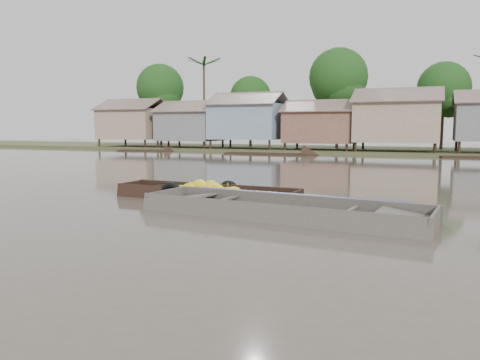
% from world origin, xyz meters
% --- Properties ---
extents(ground, '(120.00, 120.00, 0.00)m').
position_xyz_m(ground, '(0.00, 0.00, 0.00)').
color(ground, '#4F473C').
rests_on(ground, ground).
extents(riverbank, '(120.00, 12.47, 10.22)m').
position_xyz_m(riverbank, '(3.03, 31.86, 3.07)').
color(riverbank, '#384723').
rests_on(riverbank, ground).
extents(banana_boat, '(5.95, 1.66, 0.84)m').
position_xyz_m(banana_boat, '(-1.47, 1.95, 0.17)').
color(banana_boat, black).
rests_on(banana_boat, ground).
extents(viewer_boat, '(7.49, 2.75, 0.59)m').
position_xyz_m(viewer_boat, '(1.62, 0.11, 0.06)').
color(viewer_boat, '#413D37').
rests_on(viewer_boat, ground).
extents(distant_boats, '(48.13, 15.00, 0.35)m').
position_xyz_m(distant_boats, '(6.86, 23.37, -0.05)').
color(distant_boats, black).
rests_on(distant_boats, ground).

